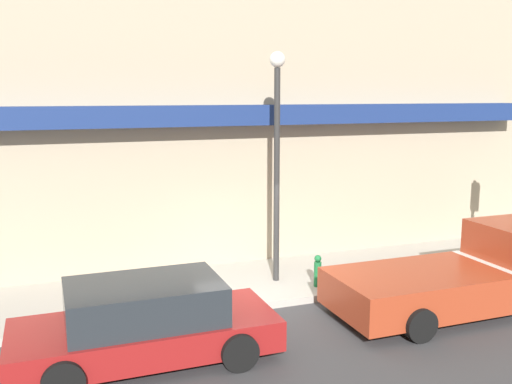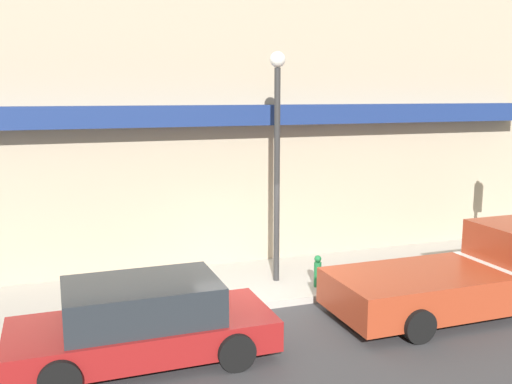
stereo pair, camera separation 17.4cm
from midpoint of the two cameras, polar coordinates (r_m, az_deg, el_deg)
name	(u,v)px [view 1 (the left image)]	position (r m, az deg, el deg)	size (l,w,h in m)	color
ground_plane	(263,310)	(12.47, 0.29, -11.74)	(80.00, 80.00, 0.00)	#38383A
sidewalk	(240,285)	(13.79, -2.00, -9.24)	(36.00, 3.06, 0.16)	#ADA89E
building	(203,66)	(15.94, -5.69, 12.41)	(19.80, 3.80, 10.65)	tan
pickup_truck	(477,273)	(13.24, 20.90, -7.60)	(5.78, 2.30, 1.75)	white
parked_car	(145,323)	(10.26, -11.50, -12.69)	(4.51, 2.07, 1.41)	maroon
fire_hydrant	(318,271)	(13.39, 5.81, -7.87)	(0.17, 0.17, 0.75)	#196633
street_lamp	(277,140)	(13.19, 1.73, 5.21)	(0.36, 0.36, 5.36)	#2D2D2D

